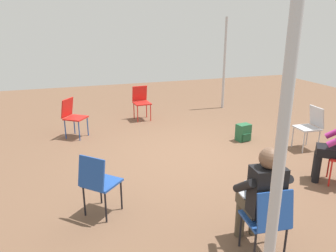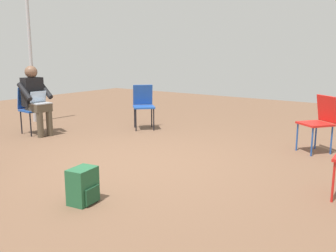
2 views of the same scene
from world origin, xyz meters
The scene contains 10 objects.
ground_plane centered at (0.00, 0.00, 0.00)m, with size 15.50×15.50×0.00m, color brown.
chair_east centered at (2.81, -0.34, 0.50)m, with size 0.47×0.44×0.85m.
chair_north centered at (0.36, 2.33, 0.50)m, with size 0.42×0.46×0.85m.
chair_southeast centered at (1.43, -1.89, 0.50)m, with size 0.58×0.58×0.85m.
chair_southwest centered at (-1.82, -2.04, 0.50)m, with size 0.57×0.58×0.85m.
chair_west centered at (-2.69, -0.31, 0.50)m, with size 0.46×0.42×0.85m.
person_with_laptop centered at (2.64, -0.32, 0.69)m, with size 0.55×0.53×1.24m.
backpack_near_laptop_user centered at (-0.45, 1.34, 0.16)m, with size 0.28×0.31×0.36m.
tent_pole_near centered at (3.80, -1.07, 1.32)m, with size 0.07×0.07×2.64m, color #B2B2B7.
tent_pole_far centered at (-3.08, 2.22, 1.27)m, with size 0.07×0.07×2.54m, color #B2B2B7.
Camera 1 is at (5.24, -2.22, 2.41)m, focal length 35.00 mm.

